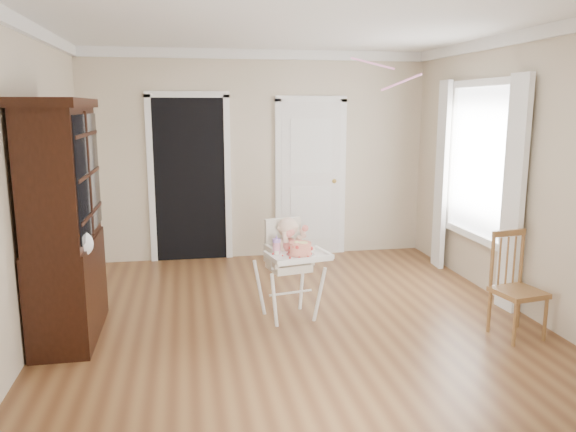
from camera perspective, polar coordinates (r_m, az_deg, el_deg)
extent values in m
plane|color=brown|center=(5.32, 0.72, -10.91)|extent=(5.00, 5.00, 0.00)
plane|color=white|center=(4.98, 0.80, 19.27)|extent=(5.00, 5.00, 0.00)
plane|color=beige|center=(7.43, -3.01, 6.11)|extent=(4.50, 0.00, 4.50)
plane|color=beige|center=(5.05, -25.21, 2.73)|extent=(0.00, 5.00, 5.00)
plane|color=beige|center=(5.84, 23.02, 3.90)|extent=(0.00, 5.00, 5.00)
cube|color=black|center=(7.38, -9.93, 3.59)|extent=(0.90, 0.03, 2.10)
cube|color=white|center=(7.39, -13.74, 3.44)|extent=(0.08, 0.05, 2.18)
cube|color=white|center=(7.40, -6.13, 3.70)|extent=(0.08, 0.05, 2.18)
cube|color=white|center=(7.32, -10.22, 12.07)|extent=(1.06, 0.05, 0.08)
cube|color=white|center=(7.56, 2.31, 3.72)|extent=(0.80, 0.05, 2.05)
cube|color=white|center=(7.48, -0.99, 3.65)|extent=(0.08, 0.05, 2.13)
cube|color=white|center=(7.67, 5.52, 3.79)|extent=(0.08, 0.05, 2.13)
sphere|color=gold|center=(7.61, 4.73, 3.55)|extent=(0.06, 0.06, 0.06)
cube|color=white|center=(6.50, 19.05, 5.26)|extent=(0.02, 1.20, 1.60)
cube|color=white|center=(6.47, 19.37, 12.68)|extent=(0.06, 1.36, 0.08)
cube|color=white|center=(5.83, 21.94, 1.98)|extent=(0.08, 0.28, 2.30)
cube|color=white|center=(7.18, 15.33, 3.96)|extent=(0.08, 0.28, 2.30)
cylinder|color=white|center=(5.13, -1.38, -8.68)|extent=(0.10, 0.13, 0.56)
cylinder|color=white|center=(5.29, 3.20, -8.06)|extent=(0.13, 0.10, 0.56)
cylinder|color=white|center=(5.49, -2.91, -7.34)|extent=(0.13, 0.10, 0.56)
cylinder|color=white|center=(5.65, 1.42, -6.81)|extent=(0.10, 0.13, 0.56)
cylinder|color=white|center=(5.34, 0.28, -7.80)|extent=(0.42, 0.11, 0.02)
cube|color=silver|center=(5.31, 0.09, -5.08)|extent=(0.41, 0.40, 0.07)
cube|color=silver|center=(5.22, -1.72, -4.10)|extent=(0.10, 0.32, 0.17)
cube|color=silver|center=(5.35, 1.85, -3.73)|extent=(0.10, 0.32, 0.17)
cube|color=silver|center=(5.39, -0.54, -2.36)|extent=(0.36, 0.13, 0.41)
cube|color=white|center=(5.07, 1.04, -4.16)|extent=(0.59, 0.47, 0.03)
cube|color=white|center=(4.90, 1.88, -4.47)|extent=(0.52, 0.13, 0.04)
ellipsoid|color=beige|center=(5.29, -0.03, -3.49)|extent=(0.25, 0.21, 0.27)
sphere|color=beige|center=(5.24, -0.03, -1.16)|extent=(0.22, 0.22, 0.19)
sphere|color=red|center=(5.23, 0.20, -3.03)|extent=(0.14, 0.14, 0.14)
sphere|color=red|center=(5.17, 0.06, -1.84)|extent=(0.07, 0.07, 0.07)
sphere|color=red|center=(5.23, 1.75, -1.25)|extent=(0.06, 0.06, 0.06)
cylinder|color=silver|center=(5.08, 1.26, -3.93)|extent=(0.26, 0.26, 0.01)
cylinder|color=red|center=(5.07, 1.27, -3.31)|extent=(0.20, 0.20, 0.11)
cylinder|color=#F2E08C|center=(5.05, 1.55, -2.79)|extent=(0.09, 0.09, 0.02)
cylinder|color=pink|center=(5.10, -1.17, -3.28)|extent=(0.07, 0.07, 0.11)
cylinder|color=#986FC3|center=(5.08, -1.17, -2.51)|extent=(0.07, 0.07, 0.03)
cone|color=#986FC3|center=(5.07, -1.18, -2.13)|extent=(0.02, 0.02, 0.04)
cube|color=black|center=(5.28, -21.37, -6.91)|extent=(0.48, 1.14, 0.86)
cube|color=black|center=(5.08, -22.16, 3.90)|extent=(0.44, 1.14, 1.14)
cube|color=black|center=(4.75, -20.13, 3.61)|extent=(0.02, 0.50, 1.00)
cube|color=black|center=(5.31, -19.13, 4.40)|extent=(0.02, 0.50, 1.00)
cube|color=black|center=(5.04, -22.65, 10.56)|extent=(0.51, 1.22, 0.08)
ellipsoid|color=white|center=(4.80, -20.26, -2.68)|extent=(0.19, 0.15, 0.21)
cube|color=brown|center=(5.30, 22.37, -7.19)|extent=(0.43, 0.43, 0.04)
cylinder|color=brown|center=(5.15, 22.05, -10.07)|extent=(0.03, 0.03, 0.40)
cylinder|color=brown|center=(5.36, 24.67, -9.45)|extent=(0.03, 0.03, 0.40)
cylinder|color=brown|center=(5.38, 19.77, -9.01)|extent=(0.03, 0.03, 0.40)
cylinder|color=brown|center=(5.58, 22.36, -8.47)|extent=(0.03, 0.03, 0.40)
cylinder|color=brown|center=(5.25, 20.03, -4.24)|extent=(0.03, 0.03, 0.52)
cylinder|color=brown|center=(5.46, 22.66, -3.86)|extent=(0.03, 0.03, 0.52)
cube|color=brown|center=(5.30, 21.55, -1.62)|extent=(0.34, 0.09, 0.05)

